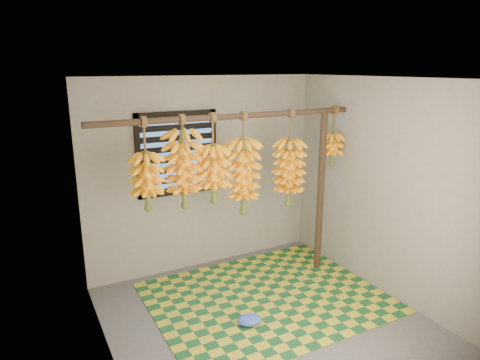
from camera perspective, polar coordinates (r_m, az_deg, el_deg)
floor at (r=4.60m, az=3.39°, el=-18.18°), size 3.00×3.00×0.01m
ceiling at (r=3.85m, az=3.95°, el=13.42°), size 3.00×3.00×0.01m
wall_back at (r=5.35m, az=-4.81°, el=0.78°), size 3.00×0.01×2.40m
wall_left at (r=3.56m, az=-17.64°, el=-7.30°), size 0.01×3.00×2.40m
wall_right at (r=4.99m, az=18.54°, el=-1.01°), size 0.01×3.00×2.40m
window at (r=5.14m, az=-8.34°, el=3.50°), size 1.00×0.04×1.00m
hanging_pole at (r=4.49m, az=-0.91°, el=8.48°), size 3.00×0.06×0.06m
support_post at (r=5.34m, az=10.69°, el=-1.70°), size 0.08×0.08×2.00m
woven_mat at (r=4.96m, az=3.56°, el=-15.36°), size 2.49×1.99×0.01m
plastic_bag at (r=4.47m, az=1.26°, el=-18.17°), size 0.29×0.24×0.10m
banana_bunch_a at (r=4.26m, az=-12.30°, el=-0.19°), size 0.32×0.32×0.92m
banana_bunch_b at (r=4.35m, az=-7.52°, el=1.41°), size 0.38×0.38×0.96m
banana_bunch_c at (r=4.49m, az=-3.56°, el=0.83°), size 0.33×0.33×0.95m
banana_bunch_d at (r=4.67m, az=0.46°, el=0.44°), size 0.36×0.36×1.13m
banana_bunch_e at (r=4.98m, az=6.56°, el=1.01°), size 0.37×0.37×1.13m
banana_bunch_f at (r=5.31m, az=12.23°, el=4.02°), size 0.26×0.26×0.73m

